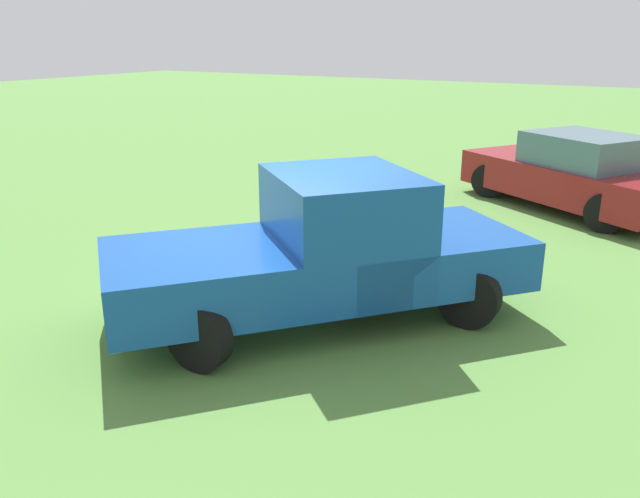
# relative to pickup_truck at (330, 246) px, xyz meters

# --- Properties ---
(ground_plane) EXTENTS (80.00, 80.00, 0.00)m
(ground_plane) POSITION_rel_pickup_truck_xyz_m (0.54, -0.21, -0.92)
(ground_plane) COLOR #54843D
(pickup_truck) EXTENTS (4.63, 4.98, 1.79)m
(pickup_truck) POSITION_rel_pickup_truck_xyz_m (0.00, 0.00, 0.00)
(pickup_truck) COLOR black
(pickup_truck) RESTS_ON ground_plane
(sedan_near) EXTENTS (4.77, 3.89, 1.50)m
(sedan_near) POSITION_rel_pickup_truck_xyz_m (-1.56, -6.97, -0.21)
(sedan_near) COLOR black
(sedan_near) RESTS_ON ground_plane
(traffic_cone) EXTENTS (0.32, 0.32, 0.55)m
(traffic_cone) POSITION_rel_pickup_truck_xyz_m (1.31, -4.78, -0.64)
(traffic_cone) COLOR orange
(traffic_cone) RESTS_ON ground_plane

